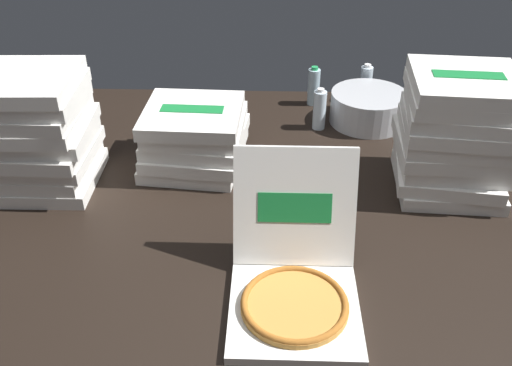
% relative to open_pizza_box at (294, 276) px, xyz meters
% --- Properties ---
extents(ground_plane, '(3.20, 2.40, 0.02)m').
position_rel_open_pizza_box_xyz_m(ground_plane, '(-0.18, 0.31, -0.09)').
color(ground_plane, black).
extents(open_pizza_box, '(0.38, 0.51, 0.39)m').
position_rel_open_pizza_box_xyz_m(open_pizza_box, '(0.00, 0.00, 0.00)').
color(open_pizza_box, white).
rests_on(open_pizza_box, ground_plane).
extents(pizza_stack_left_mid, '(0.44, 0.43, 0.26)m').
position_rel_open_pizza_box_xyz_m(pizza_stack_left_mid, '(-0.39, 0.76, 0.05)').
color(pizza_stack_left_mid, white).
rests_on(pizza_stack_left_mid, ground_plane).
extents(pizza_stack_right_near, '(0.44, 0.44, 0.46)m').
position_rel_open_pizza_box_xyz_m(pizza_stack_right_near, '(0.61, 0.64, 0.15)').
color(pizza_stack_right_near, white).
rests_on(pizza_stack_right_near, ground_plane).
extents(pizza_stack_right_mid, '(0.42, 0.41, 0.46)m').
position_rel_open_pizza_box_xyz_m(pizza_stack_right_mid, '(-0.97, 0.60, 0.15)').
color(pizza_stack_right_mid, white).
rests_on(pizza_stack_right_mid, ground_plane).
extents(ice_bucket, '(0.36, 0.36, 0.15)m').
position_rel_open_pizza_box_xyz_m(ice_bucket, '(0.38, 1.17, -0.01)').
color(ice_bucket, '#B7BABF').
rests_on(ice_bucket, ground_plane).
extents(water_bottle_0, '(0.06, 0.06, 0.20)m').
position_rel_open_pizza_box_xyz_m(water_bottle_0, '(0.13, 1.36, 0.01)').
color(water_bottle_0, silver).
rests_on(water_bottle_0, ground_plane).
extents(water_bottle_1, '(0.06, 0.06, 0.20)m').
position_rel_open_pizza_box_xyz_m(water_bottle_1, '(0.14, 1.10, 0.01)').
color(water_bottle_1, silver).
rests_on(water_bottle_1, ground_plane).
extents(water_bottle_2, '(0.06, 0.06, 0.20)m').
position_rel_open_pizza_box_xyz_m(water_bottle_2, '(0.39, 1.40, 0.01)').
color(water_bottle_2, silver).
rests_on(water_bottle_2, ground_plane).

